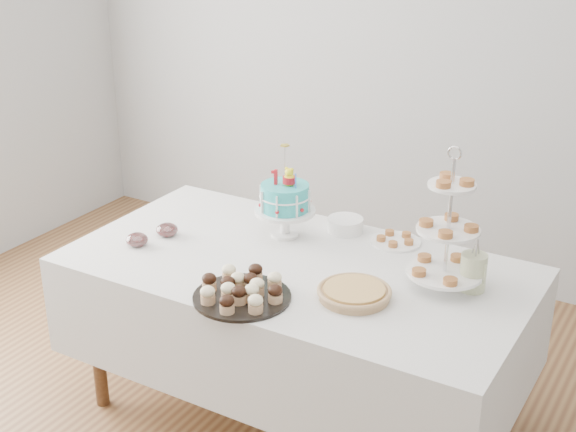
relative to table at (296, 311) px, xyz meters
The scene contains 11 objects.
walls 0.86m from the table, 90.00° to the right, with size 5.04×4.04×2.70m.
table is the anchor object (origin of this frame).
birthday_cake 0.45m from the table, 129.97° to the left, with size 0.27×0.27×0.42m.
cupcake_tray 0.45m from the table, 94.64° to the right, with size 0.38×0.38×0.09m.
pie 0.45m from the table, 23.57° to the right, with size 0.29×0.29×0.05m.
tiered_stand 0.77m from the table, 10.89° to the left, with size 0.30×0.30×0.58m.
plate_stack 0.48m from the table, 86.23° to the left, with size 0.16×0.16×0.06m.
pastry_plate 0.54m from the table, 55.57° to the left, with size 0.22×0.22×0.03m.
jam_bowl_a 0.76m from the table, 164.06° to the right, with size 0.10×0.10×0.06m.
jam_bowl_b 0.69m from the table, behind, with size 0.10×0.10×0.06m.
utensil_pitcher 0.78m from the table, 12.07° to the left, with size 0.11×0.10×0.23m.
Camera 1 is at (1.49, -2.30, 2.25)m, focal length 50.00 mm.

